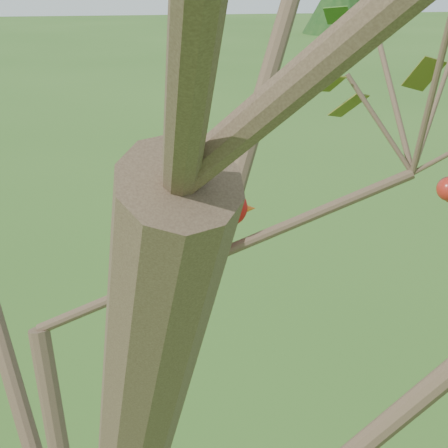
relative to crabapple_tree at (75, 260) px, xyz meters
name	(u,v)px	position (x,y,z in m)	size (l,w,h in m)	color
crabapple_tree	(75,260)	(0.00, 0.00, 0.00)	(2.35, 2.05, 2.95)	#3E2D21
cardinal	(197,228)	(0.19, 0.10, 0.00)	(0.21, 0.11, 0.15)	#B8130F
distant_trees	(13,4)	(-2.76, 23.25, -0.71)	(39.85, 10.25, 3.13)	#3E2D21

